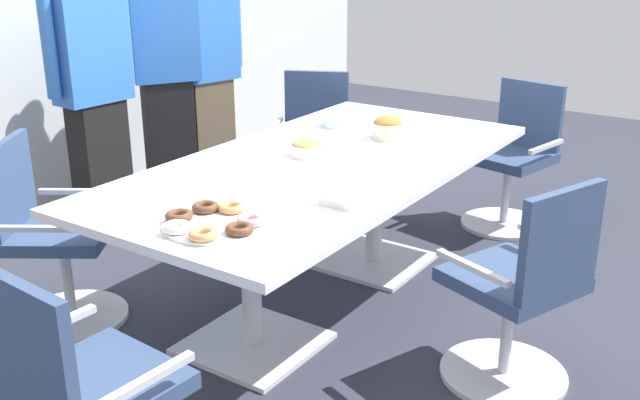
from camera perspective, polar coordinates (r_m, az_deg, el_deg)
ground_plane at (r=3.91m, az=0.00°, el=-7.67°), size 10.00×10.00×0.01m
conference_table at (r=3.66m, az=0.00°, el=1.10°), size 2.40×1.20×0.75m
office_chair_0 at (r=3.16m, az=15.13°, el=-7.10°), size 0.70×0.70×0.91m
office_chair_1 at (r=4.90m, az=14.53°, el=2.70°), size 0.64×0.64×0.91m
office_chair_2 at (r=5.05m, az=-0.52°, el=3.88°), size 0.72×0.72×0.91m
office_chair_3 at (r=3.77m, az=-19.82°, el=-3.12°), size 0.75×0.75×0.91m
person_standing_1 at (r=4.73m, az=-16.93°, el=8.15°), size 0.61×0.25×1.74m
person_standing_2 at (r=5.15m, az=-11.76°, el=9.87°), size 0.56×0.41×1.79m
person_standing_3 at (r=5.32m, az=-8.71°, el=9.87°), size 0.61×0.32×1.72m
snack_bowl_pretzels at (r=4.03m, az=5.20°, el=5.55°), size 0.17×0.17×0.12m
snack_bowl_cookies at (r=3.70m, az=-0.98°, el=4.01°), size 0.17×0.17×0.08m
donut_platter at (r=2.85m, az=-8.21°, el=-1.67°), size 0.39×0.39×0.04m
plate_stack at (r=4.27m, az=1.45°, el=6.01°), size 0.19×0.19×0.05m
napkin_pile at (r=3.06m, az=1.87°, el=0.30°), size 0.15×0.15×0.06m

